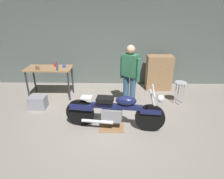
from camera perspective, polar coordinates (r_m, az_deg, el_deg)
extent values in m
plane|color=gray|center=(4.47, -0.50, -11.31)|extent=(12.00, 12.00, 0.00)
cube|color=#56605B|center=(6.54, 0.11, 14.76)|extent=(8.00, 0.12, 3.10)
cube|color=#99724C|center=(5.89, -17.99, 5.92)|extent=(1.30, 0.64, 0.04)
cylinder|color=#2D2D33|center=(6.03, -23.51, 0.91)|extent=(0.05, 0.05, 0.86)
cylinder|color=#2D2D33|center=(5.64, -12.54, 0.89)|extent=(0.05, 0.05, 0.86)
cylinder|color=#2D2D33|center=(6.47, -21.75, 2.70)|extent=(0.05, 0.05, 0.86)
cylinder|color=#2D2D33|center=(6.11, -11.48, 2.78)|extent=(0.05, 0.05, 0.86)
cylinder|color=black|center=(4.30, 11.04, -8.21)|extent=(0.64, 0.15, 0.64)
cylinder|color=black|center=(4.47, -9.32, -6.77)|extent=(0.64, 0.15, 0.64)
cube|color=#191E4C|center=(4.21, 11.23, -6.18)|extent=(0.45, 0.19, 0.10)
cube|color=#191E4C|center=(4.37, -8.84, -4.83)|extent=(0.54, 0.24, 0.12)
cube|color=gray|center=(4.31, -0.01, -7.32)|extent=(0.47, 0.29, 0.28)
cube|color=#191E4C|center=(4.20, 1.34, -4.96)|extent=(1.10, 0.24, 0.10)
ellipsoid|color=#191E4C|center=(4.11, 4.13, -3.30)|extent=(0.46, 0.27, 0.20)
cube|color=black|center=(4.16, -2.06, -2.91)|extent=(0.39, 0.28, 0.10)
cube|color=silver|center=(4.24, -7.41, -2.30)|extent=(0.26, 0.23, 0.03)
cylinder|color=silver|center=(4.14, 12.22, -4.37)|extent=(0.27, 0.08, 0.68)
cylinder|color=silver|center=(4.00, 12.06, -0.16)|extent=(0.11, 0.60, 0.03)
sphere|color=silver|center=(4.09, 14.08, -2.59)|extent=(0.16, 0.16, 0.16)
cylinder|color=silver|center=(4.31, -4.29, -9.33)|extent=(0.70, 0.16, 0.07)
cylinder|color=#3A5D7E|center=(5.13, 5.98, -0.88)|extent=(0.15, 0.15, 0.88)
cylinder|color=#3A5D7E|center=(5.23, 4.10, -0.34)|extent=(0.15, 0.15, 0.88)
cube|color=#33724C|center=(4.93, 5.33, 7.05)|extent=(0.44, 0.40, 0.56)
cylinder|color=#33724C|center=(4.84, 7.73, 5.63)|extent=(0.09, 0.09, 0.58)
cylinder|color=#33724C|center=(5.07, 2.97, 6.66)|extent=(0.09, 0.09, 0.58)
sphere|color=tan|center=(4.83, 5.51, 11.60)|extent=(0.22, 0.22, 0.22)
cylinder|color=#B2B2B7|center=(5.56, 19.54, 1.93)|extent=(0.32, 0.32, 0.02)
cylinder|color=#B2B2B7|center=(5.72, 20.16, -1.07)|extent=(0.02, 0.02, 0.62)
cylinder|color=#B2B2B7|center=(5.78, 18.80, -0.61)|extent=(0.02, 0.02, 0.62)
cylinder|color=#B2B2B7|center=(5.65, 18.05, -1.06)|extent=(0.02, 0.02, 0.62)
cylinder|color=#B2B2B7|center=(5.59, 19.43, -1.54)|extent=(0.02, 0.02, 0.62)
cube|color=#99724C|center=(6.44, 13.58, 4.80)|extent=(0.80, 0.44, 1.10)
sphere|color=tan|center=(6.14, 14.27, 6.75)|extent=(0.04, 0.04, 0.04)
sphere|color=tan|center=(6.23, 14.00, 4.11)|extent=(0.04, 0.04, 0.04)
sphere|color=tan|center=(6.33, 13.74, 1.56)|extent=(0.04, 0.04, 0.04)
cube|color=olive|center=(4.49, -0.12, -11.02)|extent=(0.56, 0.40, 0.01)
cube|color=gray|center=(5.55, -20.87, -3.53)|extent=(0.44, 0.32, 0.34)
cylinder|color=#2D51AD|center=(5.76, -13.90, 6.65)|extent=(0.08, 0.08, 0.09)
torus|color=#2D51AD|center=(5.74, -13.46, 6.70)|extent=(0.05, 0.01, 0.05)
cylinder|color=red|center=(5.94, -16.34, 6.97)|extent=(0.08, 0.08, 0.10)
torus|color=red|center=(5.92, -15.93, 7.03)|extent=(0.06, 0.01, 0.06)
cylinder|color=brown|center=(5.76, -21.06, 5.89)|extent=(0.09, 0.09, 0.11)
torus|color=brown|center=(5.74, -20.61, 5.96)|extent=(0.06, 0.01, 0.06)
cylinder|color=#3F4C59|center=(5.54, -15.79, 6.28)|extent=(0.06, 0.06, 0.18)
cylinder|color=#3F4C59|center=(5.51, -15.92, 7.42)|extent=(0.03, 0.03, 0.05)
cylinder|color=black|center=(5.50, -15.96, 7.72)|extent=(0.03, 0.03, 0.01)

